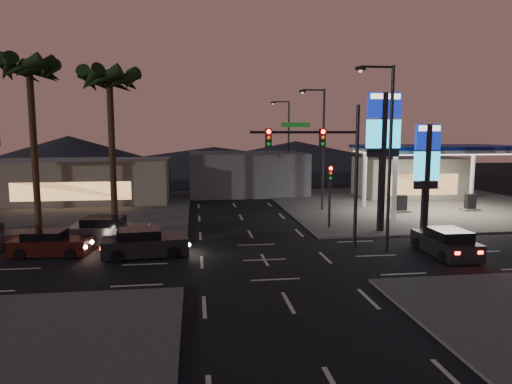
{
  "coord_description": "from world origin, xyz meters",
  "views": [
    {
      "loc": [
        -3.45,
        -22.45,
        6.45
      ],
      "look_at": [
        0.09,
        3.99,
        3.0
      ],
      "focal_mm": 32.0,
      "sensor_mm": 36.0,
      "label": 1
    }
  ],
  "objects": [
    {
      "name": "streetlight_far",
      "position": [
        6.79,
        28.0,
        5.72
      ],
      "size": [
        2.14,
        0.25,
        10.0
      ],
      "color": "black",
      "rests_on": "ground"
    },
    {
      "name": "corner_lot_ne",
      "position": [
        16.0,
        16.0,
        0.06
      ],
      "size": [
        24.0,
        24.0,
        0.12
      ],
      "primitive_type": "cube",
      "color": "#47443F",
      "rests_on": "ground"
    },
    {
      "name": "pylon_sign_tall",
      "position": [
        8.5,
        5.5,
        6.39
      ],
      "size": [
        2.2,
        0.35,
        9.0
      ],
      "color": "black",
      "rests_on": "ground"
    },
    {
      "name": "palm_b",
      "position": [
        -14.0,
        9.5,
        9.97
      ],
      "size": [
        4.41,
        4.41,
        11.46
      ],
      "color": "black",
      "rests_on": "ground"
    },
    {
      "name": "streetlight_near",
      "position": [
        6.79,
        1.0,
        5.72
      ],
      "size": [
        2.14,
        0.25,
        10.0
      ],
      "color": "black",
      "rests_on": "ground"
    },
    {
      "name": "ground",
      "position": [
        0.0,
        0.0,
        0.0
      ],
      "size": [
        140.0,
        140.0,
        0.0
      ],
      "primitive_type": "plane",
      "color": "black",
      "rests_on": "ground"
    },
    {
      "name": "gas_station",
      "position": [
        16.0,
        12.0,
        5.08
      ],
      "size": [
        12.2,
        8.2,
        5.47
      ],
      "color": "silver",
      "rests_on": "ground"
    },
    {
      "name": "building_far_mid",
      "position": [
        2.0,
        26.0,
        2.2
      ],
      "size": [
        12.0,
        9.0,
        4.4
      ],
      "primitive_type": "cube",
      "color": "#4C4C51",
      "rests_on": "ground"
    },
    {
      "name": "hill_left",
      "position": [
        -25.0,
        60.0,
        3.0
      ],
      "size": [
        40.0,
        40.0,
        6.0
      ],
      "primitive_type": "cone",
      "color": "black",
      "rests_on": "ground"
    },
    {
      "name": "palm_a",
      "position": [
        -9.0,
        9.5,
        9.43
      ],
      "size": [
        4.41,
        4.41,
        10.86
      ],
      "color": "black",
      "rests_on": "ground"
    },
    {
      "name": "convenience_store",
      "position": [
        18.0,
        21.0,
        2.0
      ],
      "size": [
        10.0,
        6.0,
        4.0
      ],
      "primitive_type": "cube",
      "color": "#726B5B",
      "rests_on": "ground"
    },
    {
      "name": "car_lane_b_front",
      "position": [
        -8.64,
        4.99,
        0.7
      ],
      "size": [
        4.8,
        2.41,
        1.52
      ],
      "color": "#5E5D60",
      "rests_on": "ground"
    },
    {
      "name": "corner_lot_nw",
      "position": [
        -16.0,
        16.0,
        0.06
      ],
      "size": [
        24.0,
        24.0,
        0.12
      ],
      "primitive_type": "cube",
      "color": "#47443F",
      "rests_on": "ground"
    },
    {
      "name": "building_far_west",
      "position": [
        -14.0,
        22.0,
        2.0
      ],
      "size": [
        16.0,
        8.0,
        4.0
      ],
      "primitive_type": "cube",
      "color": "#726B5B",
      "rests_on": "ground"
    },
    {
      "name": "streetlight_mid",
      "position": [
        6.79,
        14.0,
        5.72
      ],
      "size": [
        2.14,
        0.25,
        10.0
      ],
      "color": "black",
      "rests_on": "ground"
    },
    {
      "name": "car_lane_a_mid",
      "position": [
        -11.18,
        2.43,
        0.62
      ],
      "size": [
        4.19,
        2.02,
        1.33
      ],
      "color": "black",
      "rests_on": "ground"
    },
    {
      "name": "suv_station",
      "position": [
        9.67,
        -0.39,
        0.68
      ],
      "size": [
        1.96,
        4.41,
        1.46
      ],
      "color": "black",
      "rests_on": "ground"
    },
    {
      "name": "pylon_sign_short",
      "position": [
        11.0,
        4.5,
        4.66
      ],
      "size": [
        1.6,
        0.35,
        7.0
      ],
      "color": "black",
      "rests_on": "ground"
    },
    {
      "name": "hill_center",
      "position": [
        0.0,
        60.0,
        2.0
      ],
      "size": [
        60.0,
        60.0,
        4.0
      ],
      "primitive_type": "cone",
      "color": "black",
      "rests_on": "ground"
    },
    {
      "name": "pedestal_signal",
      "position": [
        5.5,
        6.98,
        2.92
      ],
      "size": [
        0.32,
        0.39,
        4.3
      ],
      "color": "black",
      "rests_on": "ground"
    },
    {
      "name": "hill_right",
      "position": [
        15.0,
        60.0,
        2.5
      ],
      "size": [
        50.0,
        50.0,
        5.0
      ],
      "primitive_type": "cone",
      "color": "black",
      "rests_on": "ground"
    },
    {
      "name": "car_lane_a_front",
      "position": [
        -6.18,
        1.57,
        0.68
      ],
      "size": [
        4.66,
        2.31,
        1.47
      ],
      "color": "black",
      "rests_on": "ground"
    },
    {
      "name": "traffic_signal_mast",
      "position": [
        3.76,
        1.99,
        5.23
      ],
      "size": [
        6.1,
        0.39,
        8.0
      ],
      "color": "black",
      "rests_on": "ground"
    }
  ]
}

